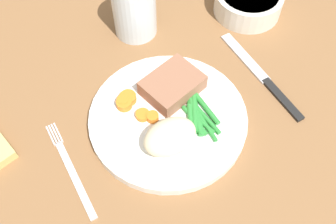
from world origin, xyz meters
TOP-DOWN VIEW (x-y plane):
  - dining_table at (0.00, 0.00)cm, footprint 120.00×90.00cm
  - dinner_plate at (-2.91, 1.91)cm, footprint 23.74×23.74cm
  - meat_portion at (0.29, 5.65)cm, footprint 9.97×8.52cm
  - mashed_potatoes at (-5.05, -2.36)cm, footprint 7.72×5.47cm
  - carrot_slices at (-6.93, 6.02)cm, footprint 4.70×7.00cm
  - green_beans at (0.79, -0.29)cm, footprint 5.53×9.52cm
  - fork at (-18.76, 1.66)cm, footprint 1.44×16.60cm
  - knife at (14.75, 1.63)cm, footprint 1.70×20.50cm
  - water_glass at (1.75, 21.63)cm, footprint 7.48×7.48cm
  - salad_bowl at (21.92, 15.83)cm, footprint 12.31×12.31cm

SIDE VIEW (x-z plane):
  - dining_table at x=0.00cm, z-range 0.00..2.00cm
  - knife at x=14.75cm, z-range 1.88..2.52cm
  - fork at x=-18.76cm, z-range 2.00..2.40cm
  - dinner_plate at x=-2.91cm, z-range 2.00..3.60cm
  - green_beans at x=0.79cm, z-range 3.54..4.42cm
  - carrot_slices at x=-6.93cm, z-range 3.54..4.80cm
  - salad_bowl at x=21.92cm, z-range 2.27..6.48cm
  - meat_portion at x=0.29cm, z-range 3.60..6.29cm
  - mashed_potatoes at x=-5.05cm, z-range 3.60..7.75cm
  - water_glass at x=1.75cm, z-range 1.25..11.17cm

